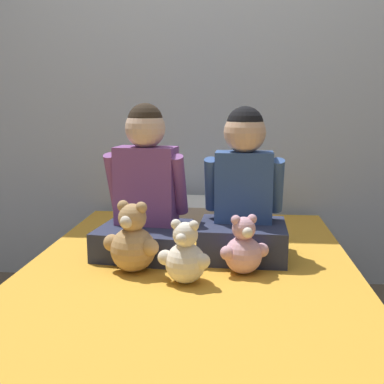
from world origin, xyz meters
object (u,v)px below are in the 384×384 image
at_px(child_on_right, 243,197).
at_px(pillow_at_headboard, 203,211).
at_px(teddy_bear_between_children, 185,257).
at_px(child_on_left, 145,195).
at_px(teddy_bear_held_by_right_child, 243,249).
at_px(bed, 188,328).
at_px(teddy_bear_held_by_left_child, 133,242).

xyz_separation_m(child_on_right, pillow_at_headboard, (-0.21, 0.57, -0.20)).
bearing_deg(teddy_bear_between_children, child_on_left, 132.64).
distance_m(child_on_left, teddy_bear_between_children, 0.43).
distance_m(child_on_right, teddy_bear_held_by_right_child, 0.27).
height_order(bed, teddy_bear_between_children, teddy_bear_between_children).
distance_m(teddy_bear_held_by_left_child, teddy_bear_held_by_right_child, 0.42).
bearing_deg(teddy_bear_held_by_right_child, teddy_bear_between_children, -169.88).
height_order(teddy_bear_held_by_left_child, teddy_bear_between_children, teddy_bear_held_by_left_child).
distance_m(teddy_bear_between_children, pillow_at_headboard, 0.90).
xyz_separation_m(child_on_left, teddy_bear_held_by_left_child, (-0.00, -0.24, -0.14)).
xyz_separation_m(child_on_right, teddy_bear_held_by_right_child, (-0.00, -0.22, -0.16)).
distance_m(teddy_bear_held_by_right_child, pillow_at_headboard, 0.82).
relative_size(child_on_left, teddy_bear_held_by_right_child, 2.80).
bearing_deg(teddy_bear_between_children, bed, 100.20).
xyz_separation_m(bed, teddy_bear_between_children, (-0.00, -0.08, 0.31)).
bearing_deg(child_on_left, teddy_bear_held_by_right_child, -21.68).
bearing_deg(child_on_left, pillow_at_headboard, 76.89).
relative_size(bed, teddy_bear_held_by_left_child, 7.48).
relative_size(bed, child_on_left, 3.24).
bearing_deg(bed, pillow_at_headboard, 90.00).
bearing_deg(pillow_at_headboard, teddy_bear_held_by_left_child, -104.67).
xyz_separation_m(child_on_right, teddy_bear_held_by_left_child, (-0.42, -0.24, -0.14)).
relative_size(child_on_right, teddy_bear_held_by_right_child, 2.74).
bearing_deg(teddy_bear_held_by_right_child, teddy_bear_held_by_left_child, 163.32).
height_order(teddy_bear_held_by_left_child, teddy_bear_held_by_right_child, teddy_bear_held_by_left_child).
distance_m(bed, teddy_bear_between_children, 0.32).
height_order(child_on_left, teddy_bear_held_by_left_child, child_on_left).
relative_size(teddy_bear_held_by_left_child, teddy_bear_held_by_right_child, 1.21).
xyz_separation_m(bed, child_on_right, (0.21, 0.26, 0.47)).
height_order(child_on_left, teddy_bear_between_children, child_on_left).
height_order(teddy_bear_held_by_left_child, pillow_at_headboard, teddy_bear_held_by_left_child).
relative_size(teddy_bear_held_by_right_child, teddy_bear_between_children, 0.98).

